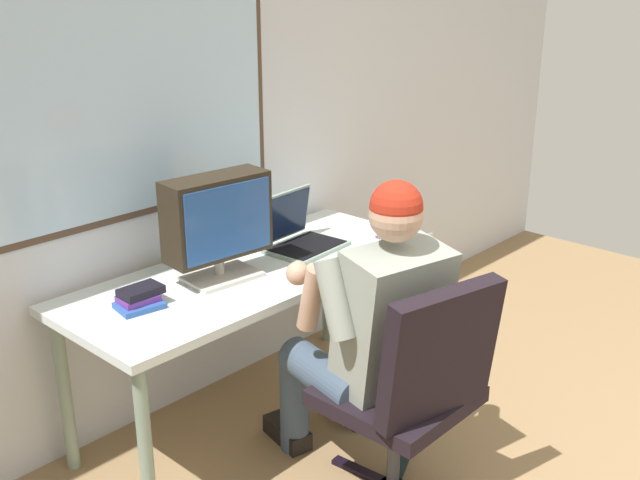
{
  "coord_description": "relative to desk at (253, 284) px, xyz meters",
  "views": [
    {
      "loc": [
        -2.16,
        0.02,
        1.91
      ],
      "look_at": [
        -0.17,
        1.86,
        0.93
      ],
      "focal_mm": 42.78,
      "sensor_mm": 36.0,
      "label": 1
    }
  ],
  "objects": [
    {
      "name": "wall_rear",
      "position": [
        0.15,
        0.39,
        0.63
      ],
      "size": [
        5.92,
        0.08,
        2.52
      ],
      "color": "silver",
      "rests_on": "ground"
    },
    {
      "name": "desk",
      "position": [
        0.0,
        0.0,
        0.0
      ],
      "size": [
        1.66,
        0.67,
        0.71
      ],
      "color": "gray",
      "rests_on": "ground"
    },
    {
      "name": "office_chair",
      "position": [
        -0.02,
        -0.87,
        -0.12
      ],
      "size": [
        0.55,
        0.6,
        0.93
      ],
      "color": "black",
      "rests_on": "ground"
    },
    {
      "name": "person_seated",
      "position": [
        0.03,
        -0.62,
        -0.0
      ],
      "size": [
        0.6,
        0.8,
        1.23
      ],
      "color": "#3E4F63",
      "rests_on": "ground"
    },
    {
      "name": "crt_monitor",
      "position": [
        -0.16,
        0.02,
        0.32
      ],
      "size": [
        0.45,
        0.26,
        0.43
      ],
      "color": "beige",
      "rests_on": "desk"
    },
    {
      "name": "laptop",
      "position": [
        0.32,
        0.05,
        0.14
      ],
      "size": [
        0.36,
        0.31,
        0.25
      ],
      "color": "gray",
      "rests_on": "desk"
    },
    {
      "name": "wine_glass",
      "position": [
        0.64,
        -0.16,
        0.17
      ],
      "size": [
        0.09,
        0.09,
        0.14
      ],
      "color": "silver",
      "rests_on": "desk"
    },
    {
      "name": "book_stack",
      "position": [
        -0.55,
        0.02,
        0.11
      ],
      "size": [
        0.19,
        0.15,
        0.08
      ],
      "color": "#2951A0",
      "rests_on": "desk"
    }
  ]
}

